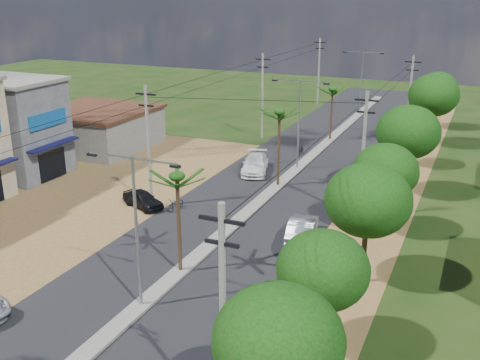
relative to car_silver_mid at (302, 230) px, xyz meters
The scene contains 32 objects.
ground 12.01m from the car_silver_mid, 114.66° to the right, with size 160.00×160.00×0.00m, color black.
road 6.51m from the car_silver_mid, 140.59° to the left, with size 12.00×110.00×0.04m, color black.
median 8.72m from the car_silver_mid, 125.12° to the left, with size 1.00×90.00×0.18m, color #605E56.
dirt_lot_west 20.22m from the car_silver_mid, behind, with size 18.00×46.00×0.04m, color brown.
dirt_shoulder_east 5.45m from the car_silver_mid, 49.57° to the left, with size 5.00×90.00×0.03m, color brown.
shophouse_grey 27.37m from the car_silver_mid, behind, with size 9.00×6.40×8.30m.
low_shed 29.14m from the car_silver_mid, 153.24° to the left, with size 10.40×10.40×3.95m.
tree_east_a 17.87m from the car_silver_mid, 75.08° to the right, with size 4.40×4.40×6.37m.
tree_east_b 12.18m from the car_silver_mid, 68.46° to the right, with size 4.00×4.00×5.83m.
tree_east_c 7.35m from the car_silver_mid, 39.63° to the right, with size 4.60×4.60×6.83m.
tree_east_d 6.46m from the car_silver_mid, 35.24° to the left, with size 4.20×4.20×6.13m.
tree_east_e 12.77m from the car_silver_mid, 67.50° to the left, with size 4.80×4.80×7.14m.
tree_east_f 19.81m from the car_silver_mid, 77.60° to the left, with size 3.80×3.80×5.52m.
tree_east_g 27.89m from the car_silver_mid, 79.96° to the left, with size 5.00×5.00×7.38m.
tree_east_h 35.61m from the car_silver_mid, 82.70° to the left, with size 4.40×4.40×6.52m.
palm_median_near 9.76m from the car_silver_mid, 125.96° to the right, with size 2.00×2.00×6.15m.
palm_median_mid 11.59m from the car_silver_mid, 118.77° to the left, with size 2.00×2.00×6.55m.
palm_median_far 25.99m from the car_silver_mid, 101.26° to the left, with size 2.00×2.00×5.85m.
streetlight_near 12.64m from the car_silver_mid, 114.66° to the right, with size 5.10×0.18×8.00m.
streetlight_mid 15.50m from the car_silver_mid, 109.51° to the left, with size 5.10×0.18×8.00m.
streetlight_far 39.63m from the car_silver_mid, 97.29° to the left, with size 5.10×0.18×8.00m.
utility_pole_w_b 12.69m from the car_silver_mid, behind, with size 1.60×0.24×9.00m.
utility_pole_w_c 26.34m from the car_silver_mid, 117.44° to the left, with size 1.60×0.24×9.00m.
utility_pole_w_d 45.88m from the car_silver_mid, 105.22° to the left, with size 1.60×0.24×9.00m.
utility_pole_e_a 17.53m from the car_silver_mid, 81.58° to the right, with size 1.60×0.24×9.00m.
utility_pole_e_b 6.94m from the car_silver_mid, 63.92° to the left, with size 1.60×0.24×9.00m.
utility_pole_e_c 27.51m from the car_silver_mid, 84.73° to the left, with size 1.60×0.24×9.00m.
car_silver_mid is the anchor object (origin of this frame).
car_white_far 14.31m from the car_silver_mid, 124.62° to the left, with size 2.08×5.11×1.48m, color silver.
car_parked_dark 12.52m from the car_silver_mid, behind, with size 1.49×3.70×1.26m, color black.
moto_rider_west_a 10.08m from the car_silver_mid, behind, with size 0.61×1.75×0.92m, color black.
moto_rider_west_b 19.83m from the car_silver_mid, 108.22° to the left, with size 0.44×1.58×0.95m, color black.
Camera 1 is at (14.66, -20.72, 15.35)m, focal length 42.00 mm.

